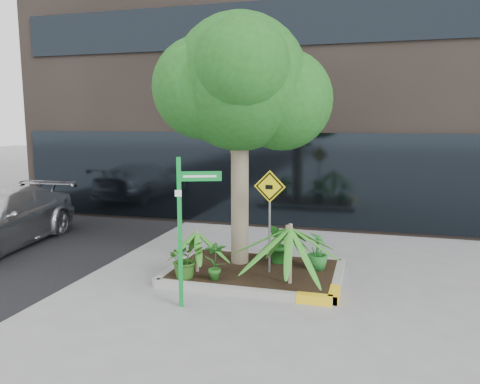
# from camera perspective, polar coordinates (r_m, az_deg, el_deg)

# --- Properties ---
(ground) EXTENTS (80.00, 80.00, 0.00)m
(ground) POSITION_cam_1_polar(r_m,az_deg,el_deg) (9.13, 0.11, -10.67)
(ground) COLOR gray
(ground) RESTS_ON ground
(planter) EXTENTS (3.35, 2.36, 0.15)m
(planter) POSITION_cam_1_polar(r_m,az_deg,el_deg) (9.29, 1.96, -9.66)
(planter) COLOR #9E9E99
(planter) RESTS_ON ground
(tree) EXTENTS (3.43, 3.04, 5.14)m
(tree) POSITION_cam_1_polar(r_m,az_deg,el_deg) (9.32, -0.01, 13.19)
(tree) COLOR gray
(tree) RESTS_ON ground
(palm_front) EXTENTS (1.22, 1.22, 1.35)m
(palm_front) POSITION_cam_1_polar(r_m,az_deg,el_deg) (8.28, 6.19, -4.36)
(palm_front) COLOR gray
(palm_front) RESTS_ON ground
(palm_left) EXTENTS (0.94, 0.94, 1.04)m
(palm_left) POSITION_cam_1_polar(r_m,az_deg,el_deg) (8.98, -5.30, -4.85)
(palm_left) COLOR gray
(palm_left) RESTS_ON ground
(palm_back) EXTENTS (0.89, 0.89, 0.99)m
(palm_back) POSITION_cam_1_polar(r_m,az_deg,el_deg) (9.51, 5.77, -4.35)
(palm_back) COLOR gray
(palm_back) RESTS_ON ground
(shrub_a) EXTENTS (0.91, 0.91, 0.72)m
(shrub_a) POSITION_cam_1_polar(r_m,az_deg,el_deg) (8.76, -6.63, -8.07)
(shrub_a) COLOR #265317
(shrub_a) RESTS_ON planter
(shrub_b) EXTENTS (0.44, 0.44, 0.72)m
(shrub_b) POSITION_cam_1_polar(r_m,az_deg,el_deg) (9.29, 9.44, -7.16)
(shrub_b) COLOR #216F27
(shrub_b) RESTS_ON planter
(shrub_c) EXTENTS (0.52, 0.52, 0.74)m
(shrub_c) POSITION_cam_1_polar(r_m,az_deg,el_deg) (8.57, -3.04, -8.32)
(shrub_c) COLOR #22641F
(shrub_c) RESTS_ON planter
(shrub_d) EXTENTS (0.56, 0.56, 0.81)m
(shrub_d) POSITION_cam_1_polar(r_m,az_deg,el_deg) (9.54, 4.72, -6.35)
(shrub_d) COLOR #1E691E
(shrub_d) RESTS_ON planter
(street_sign_post) EXTENTS (0.89, 0.70, 2.46)m
(street_sign_post) POSITION_cam_1_polar(r_m,az_deg,el_deg) (7.59, -7.00, -2.80)
(street_sign_post) COLOR #0C8E2F
(street_sign_post) RESTS_ON ground
(cattle_sign) EXTENTS (0.61, 0.09, 1.97)m
(cattle_sign) POSITION_cam_1_polar(r_m,az_deg,el_deg) (8.77, 3.64, -1.49)
(cattle_sign) COLOR slate
(cattle_sign) RESTS_ON ground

